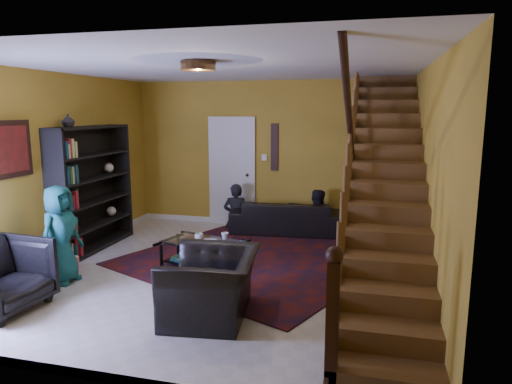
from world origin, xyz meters
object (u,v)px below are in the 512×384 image
Objects in this scene: sofa at (287,217)px; armchair_left at (1,276)px; coffee_table at (203,253)px; bookshelf at (93,190)px; armchair_right at (212,285)px.

armchair_left reaches higher than sofa.
coffee_table is at bearing -37.96° from armchair_left.
coffee_table is at bearing 64.66° from sofa.
coffee_table is (2.08, -0.53, -0.73)m from bookshelf.
sofa is 2.33× the size of armchair_left.
bookshelf is 3.39m from armchair_right.
armchair_right is 1.54m from coffee_table.
bookshelf is 1.81× the size of armchair_right.
armchair_left is 2.40m from armchair_right.
armchair_left is at bearing -86.73° from armchair_right.
bookshelf reaches higher than armchair_left.
armchair_left is 0.80× the size of armchair_right.
armchair_right is at bearing -65.78° from coffee_table.
bookshelf is 3.43m from sofa.
coffee_table is (-0.63, 1.40, -0.12)m from armchair_right.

